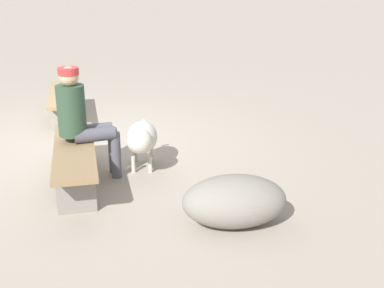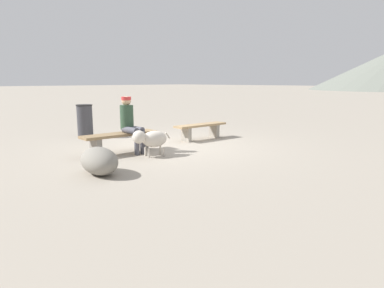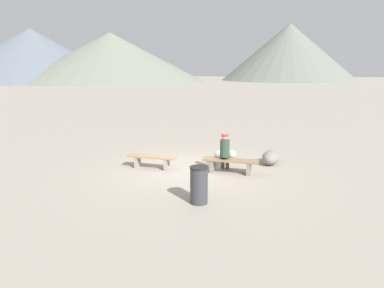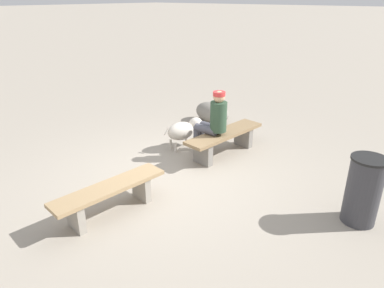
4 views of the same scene
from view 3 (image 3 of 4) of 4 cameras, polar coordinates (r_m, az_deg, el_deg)
name	(u,v)px [view 3 (image 3 of 4)]	position (r m, az deg, el deg)	size (l,w,h in m)	color
ground	(190,170)	(11.54, -0.30, -4.36)	(210.00, 210.00, 0.06)	#9E9384
bench_left	(152,159)	(11.66, -6.66, -2.53)	(1.68, 0.55, 0.43)	gray
bench_right	(230,163)	(11.14, 6.36, -3.18)	(1.81, 0.61, 0.45)	gray
seated_person	(225,150)	(11.17, 5.44, -0.98)	(0.32, 0.65, 1.28)	#2D4733
dog	(224,155)	(11.89, 5.38, -1.81)	(0.84, 0.51, 0.59)	beige
trash_bin	(199,185)	(8.65, 1.15, -6.77)	(0.46, 0.46, 0.94)	#38383D
boulder	(271,157)	(12.40, 12.85, -2.17)	(0.59, 0.96, 0.48)	gray
distant_peak_0	(289,52)	(88.45, 15.65, 14.39)	(31.61, 31.61, 13.24)	slate
distant_peak_1	(111,57)	(81.16, -13.23, 13.77)	(41.21, 41.21, 10.59)	gray
distant_peak_3	(32,55)	(88.80, -24.88, 13.18)	(41.26, 41.26, 11.66)	slate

